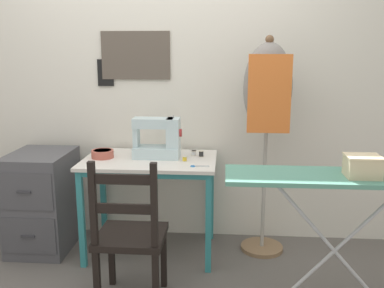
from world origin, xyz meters
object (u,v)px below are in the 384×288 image
(dress_form, at_px, (267,98))
(ironing_board, at_px, (340,183))
(thread_spool_far_edge, at_px, (201,154))
(thread_spool_mid_table, at_px, (194,153))
(storage_box, at_px, (363,166))
(fabric_bowl, at_px, (103,154))
(sewing_machine, at_px, (159,139))
(thread_spool_near_machine, at_px, (185,159))
(wooden_chair, at_px, (130,237))
(scissors, at_px, (197,166))
(filing_cabinet, at_px, (43,201))

(dress_form, relative_size, ironing_board, 1.31)
(thread_spool_far_edge, distance_m, ironing_board, 1.14)
(thread_spool_mid_table, height_order, storage_box, storage_box)
(fabric_bowl, xyz_separation_m, ironing_board, (1.50, -0.73, 0.04))
(sewing_machine, bearing_deg, thread_spool_near_machine, -25.69)
(thread_spool_near_machine, bearing_deg, dress_form, 14.39)
(fabric_bowl, bearing_deg, wooden_chair, -62.97)
(sewing_machine, bearing_deg, dress_form, 4.17)
(dress_form, relative_size, storage_box, 8.98)
(scissors, bearing_deg, dress_form, 30.64)
(thread_spool_near_machine, relative_size, thread_spool_mid_table, 0.86)
(wooden_chair, distance_m, dress_form, 1.36)
(thread_spool_near_machine, bearing_deg, sewing_machine, 154.31)
(scissors, distance_m, thread_spool_mid_table, 0.32)
(sewing_machine, height_order, thread_spool_near_machine, sewing_machine)
(sewing_machine, height_order, thread_spool_far_edge, sewing_machine)
(thread_spool_far_edge, relative_size, filing_cabinet, 0.06)
(fabric_bowl, bearing_deg, thread_spool_near_machine, -4.81)
(thread_spool_mid_table, height_order, thread_spool_far_edge, thread_spool_far_edge)
(scissors, bearing_deg, storage_box, -32.43)
(wooden_chair, height_order, ironing_board, wooden_chair)
(thread_spool_near_machine, relative_size, dress_form, 0.02)
(thread_spool_mid_table, height_order, filing_cabinet, thread_spool_mid_table)
(thread_spool_near_machine, xyz_separation_m, wooden_chair, (-0.27, -0.62, -0.32))
(thread_spool_mid_table, bearing_deg, scissors, -82.01)
(thread_spool_far_edge, xyz_separation_m, dress_form, (0.47, 0.01, 0.42))
(fabric_bowl, distance_m, filing_cabinet, 0.62)
(thread_spool_near_machine, xyz_separation_m, thread_spool_mid_table, (0.05, 0.18, 0.00))
(filing_cabinet, relative_size, ironing_board, 0.62)
(thread_spool_near_machine, height_order, thread_spool_mid_table, same)
(filing_cabinet, relative_size, dress_form, 0.47)
(fabric_bowl, relative_size, filing_cabinet, 0.21)
(thread_spool_far_edge, height_order, filing_cabinet, thread_spool_far_edge)
(wooden_chair, xyz_separation_m, storage_box, (1.26, -0.09, 0.48))
(thread_spool_far_edge, bearing_deg, thread_spool_mid_table, 148.66)
(sewing_machine, height_order, ironing_board, sewing_machine)
(sewing_machine, relative_size, fabric_bowl, 2.18)
(thread_spool_far_edge, height_order, storage_box, storage_box)
(wooden_chair, xyz_separation_m, dress_form, (0.85, 0.77, 0.74))
(fabric_bowl, bearing_deg, filing_cabinet, 177.40)
(wooden_chair, height_order, storage_box, storage_box)
(fabric_bowl, xyz_separation_m, scissors, (0.70, -0.19, -0.03))
(thread_spool_far_edge, bearing_deg, wooden_chair, -116.35)
(thread_spool_far_edge, xyz_separation_m, filing_cabinet, (-1.21, -0.07, -0.38))
(fabric_bowl, bearing_deg, thread_spool_mid_table, 10.83)
(sewing_machine, relative_size, dress_form, 0.22)
(scissors, height_order, wooden_chair, wooden_chair)
(fabric_bowl, relative_size, thread_spool_far_edge, 3.63)
(scissors, height_order, thread_spool_near_machine, thread_spool_near_machine)
(fabric_bowl, height_order, filing_cabinet, fabric_bowl)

